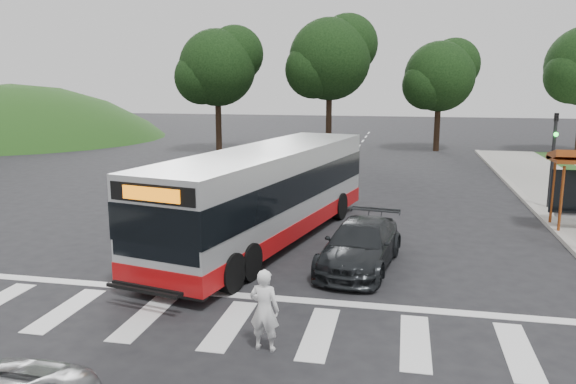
# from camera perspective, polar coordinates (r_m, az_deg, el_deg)

# --- Properties ---
(ground) EXTENTS (140.00, 140.00, 0.00)m
(ground) POSITION_cam_1_polar(r_m,az_deg,el_deg) (17.26, -0.92, -6.57)
(ground) COLOR black
(ground) RESTS_ON ground
(curb_east) EXTENTS (0.30, 40.00, 0.15)m
(curb_east) POSITION_cam_1_polar(r_m,az_deg,el_deg) (25.17, 23.83, -1.66)
(curb_east) COLOR #9E9991
(curb_east) RESTS_ON ground
(hillside_nw) EXTENTS (44.00, 44.00, 10.00)m
(hillside_nw) POSITION_cam_1_polar(r_m,az_deg,el_deg) (58.44, -25.97, 4.95)
(hillside_nw) COLOR #163D13
(hillside_nw) RESTS_ON ground
(crosswalk_ladder) EXTENTS (18.00, 2.60, 0.01)m
(crosswalk_ladder) POSITION_cam_1_polar(r_m,az_deg,el_deg) (12.75, -5.99, -13.27)
(crosswalk_ladder) COLOR silver
(crosswalk_ladder) RESTS_ON ground
(traffic_signal_ne_short) EXTENTS (0.18, 0.37, 4.00)m
(traffic_signal_ne_short) POSITION_cam_1_polar(r_m,az_deg,el_deg) (25.40, 25.36, 3.83)
(traffic_signal_ne_short) COLOR black
(traffic_signal_ne_short) RESTS_ON ground
(tree_north_a) EXTENTS (6.60, 6.15, 10.17)m
(tree_north_a) POSITION_cam_1_polar(r_m,az_deg,el_deg) (42.49, 4.38, 13.44)
(tree_north_a) COLOR black
(tree_north_a) RESTS_ON ground
(tree_north_b) EXTENTS (5.72, 5.33, 8.43)m
(tree_north_b) POSITION_cam_1_polar(r_m,az_deg,el_deg) (44.16, 15.24, 11.37)
(tree_north_b) COLOR black
(tree_north_b) RESTS_ON ground
(tree_north_c) EXTENTS (6.16, 5.74, 9.30)m
(tree_north_c) POSITION_cam_1_polar(r_m,az_deg,el_deg) (42.33, -7.08, 12.55)
(tree_north_c) COLOR black
(tree_north_c) RESTS_ON ground
(transit_bus) EXTENTS (5.12, 12.26, 3.10)m
(transit_bus) POSITION_cam_1_polar(r_m,az_deg,el_deg) (18.54, -2.14, -0.38)
(transit_bus) COLOR #AEB0B3
(transit_bus) RESTS_ON ground
(pedestrian) EXTENTS (0.65, 0.46, 1.68)m
(pedestrian) POSITION_cam_1_polar(r_m,az_deg,el_deg) (11.33, -2.41, -11.87)
(pedestrian) COLOR white
(pedestrian) RESTS_ON ground
(dark_sedan) EXTENTS (2.48, 4.77, 1.32)m
(dark_sedan) POSITION_cam_1_polar(r_m,az_deg,el_deg) (16.26, 7.36, -5.35)
(dark_sedan) COLOR black
(dark_sedan) RESTS_ON ground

